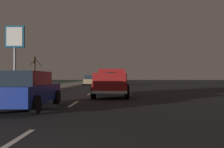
{
  "coord_description": "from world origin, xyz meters",
  "views": [
    {
      "loc": [
        -2.0,
        -2.09,
        1.32
      ],
      "look_at": [
        16.26,
        -1.73,
        1.54
      ],
      "focal_mm": 37.15,
      "sensor_mm": 36.0,
      "label": 1
    }
  ],
  "objects_px": {
    "pickup_truck": "(112,82)",
    "bare_tree_far": "(35,70)",
    "sedan_tan": "(91,80)",
    "gas_price_sign": "(15,42)",
    "sedan_blue": "(26,90)"
  },
  "relations": [
    {
      "from": "pickup_truck",
      "to": "bare_tree_far",
      "type": "xyz_separation_m",
      "value": [
        17.24,
        11.44,
        1.32
      ]
    },
    {
      "from": "sedan_tan",
      "to": "gas_price_sign",
      "type": "relative_size",
      "value": 0.68
    },
    {
      "from": "gas_price_sign",
      "to": "pickup_truck",
      "type": "bearing_deg",
      "value": -126.48
    },
    {
      "from": "sedan_tan",
      "to": "gas_price_sign",
      "type": "distance_m",
      "value": 14.98
    },
    {
      "from": "bare_tree_far",
      "to": "pickup_truck",
      "type": "bearing_deg",
      "value": -146.43
    },
    {
      "from": "sedan_blue",
      "to": "gas_price_sign",
      "type": "bearing_deg",
      "value": 25.52
    },
    {
      "from": "bare_tree_far",
      "to": "gas_price_sign",
      "type": "bearing_deg",
      "value": -171.17
    },
    {
      "from": "sedan_tan",
      "to": "bare_tree_far",
      "type": "xyz_separation_m",
      "value": [
        -3.08,
        7.76,
        1.51
      ]
    },
    {
      "from": "sedan_blue",
      "to": "gas_price_sign",
      "type": "relative_size",
      "value": 0.68
    },
    {
      "from": "sedan_blue",
      "to": "pickup_truck",
      "type": "bearing_deg",
      "value": -28.41
    },
    {
      "from": "sedan_tan",
      "to": "bare_tree_far",
      "type": "height_order",
      "value": "bare_tree_far"
    },
    {
      "from": "pickup_truck",
      "to": "sedan_tan",
      "type": "bearing_deg",
      "value": 10.27
    },
    {
      "from": "sedan_tan",
      "to": "bare_tree_far",
      "type": "relative_size",
      "value": 1.01
    },
    {
      "from": "pickup_truck",
      "to": "gas_price_sign",
      "type": "bearing_deg",
      "value": 53.52
    },
    {
      "from": "pickup_truck",
      "to": "sedan_blue",
      "type": "relative_size",
      "value": 1.24
    }
  ]
}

